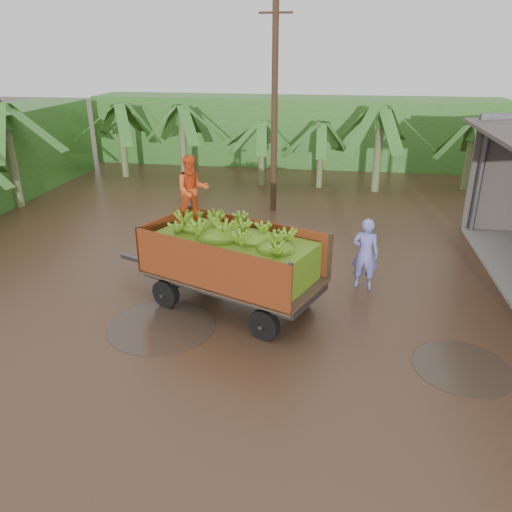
{
  "coord_description": "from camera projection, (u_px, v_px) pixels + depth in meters",
  "views": [
    {
      "loc": [
        0.36,
        -12.06,
        6.14
      ],
      "look_at": [
        -1.48,
        -0.54,
        1.21
      ],
      "focal_mm": 35.0,
      "sensor_mm": 36.0,
      "label": 1
    }
  ],
  "objects": [
    {
      "name": "ground",
      "position": [
        313.0,
        293.0,
        13.42
      ],
      "size": [
        100.0,
        100.0,
        0.0
      ],
      "primitive_type": "plane",
      "color": "black",
      "rests_on": "ground"
    },
    {
      "name": "banana_trailer",
      "position": [
        232.0,
        257.0,
        12.25
      ],
      "size": [
        6.04,
        3.63,
        3.73
      ],
      "rotation": [
        0.0,
        0.0,
        -0.4
      ],
      "color": "#9C3C16",
      "rests_on": "ground"
    },
    {
      "name": "man_blue",
      "position": [
        365.0,
        254.0,
        13.37
      ],
      "size": [
        0.81,
        0.61,
        1.99
      ],
      "primitive_type": "imported",
      "rotation": [
        0.0,
        0.0,
        2.93
      ],
      "color": "#7175CE",
      "rests_on": "ground"
    },
    {
      "name": "utility_pole",
      "position": [
        274.0,
        109.0,
        18.7
      ],
      "size": [
        1.2,
        0.24,
        7.79
      ],
      "color": "#47301E",
      "rests_on": "ground"
    },
    {
      "name": "hedge_north",
      "position": [
        294.0,
        131.0,
        27.56
      ],
      "size": [
        22.0,
        3.0,
        3.6
      ],
      "primitive_type": "cube",
      "color": "#2D661E",
      "rests_on": "ground"
    },
    {
      "name": "banana_plants",
      "position": [
        143.0,
        165.0,
        19.63
      ],
      "size": [
        21.68,
        20.43,
        4.26
      ],
      "color": "#2D661E",
      "rests_on": "ground"
    }
  ]
}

